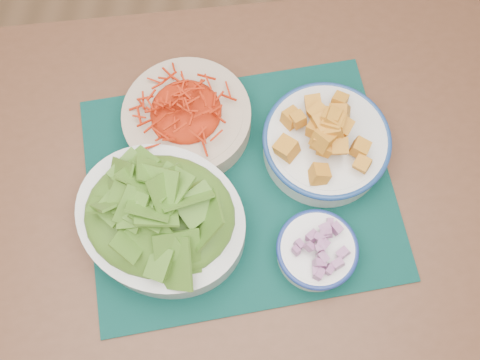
{
  "coord_description": "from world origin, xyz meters",
  "views": [
    {
      "loc": [
        -0.03,
        -0.04,
        1.58
      ],
      "look_at": [
        -0.07,
        0.25,
        0.78
      ],
      "focal_mm": 40.0,
      "sensor_mm": 36.0,
      "label": 1
    }
  ],
  "objects_px": {
    "table": "(199,237)",
    "squash_bowl": "(327,140)",
    "onion_bowl": "(317,250)",
    "carrot_bowl": "(187,115)",
    "placemat": "(240,187)",
    "lettuce_bowl": "(160,215)"
  },
  "relations": [
    {
      "from": "placemat",
      "to": "table",
      "type": "bearing_deg",
      "value": -150.47
    },
    {
      "from": "carrot_bowl",
      "to": "lettuce_bowl",
      "type": "bearing_deg",
      "value": -92.85
    },
    {
      "from": "table",
      "to": "carrot_bowl",
      "type": "relative_size",
      "value": 6.03
    },
    {
      "from": "squash_bowl",
      "to": "onion_bowl",
      "type": "distance_m",
      "value": 0.18
    },
    {
      "from": "lettuce_bowl",
      "to": "table",
      "type": "bearing_deg",
      "value": 33.31
    },
    {
      "from": "placemat",
      "to": "lettuce_bowl",
      "type": "height_order",
      "value": "lettuce_bowl"
    },
    {
      "from": "carrot_bowl",
      "to": "onion_bowl",
      "type": "xyz_separation_m",
      "value": [
        0.23,
        -0.19,
        -0.01
      ]
    },
    {
      "from": "table",
      "to": "lettuce_bowl",
      "type": "xyz_separation_m",
      "value": [
        -0.05,
        -0.01,
        0.15
      ]
    },
    {
      "from": "placemat",
      "to": "squash_bowl",
      "type": "bearing_deg",
      "value": 14.31
    },
    {
      "from": "squash_bowl",
      "to": "lettuce_bowl",
      "type": "height_order",
      "value": "lettuce_bowl"
    },
    {
      "from": "table",
      "to": "squash_bowl",
      "type": "distance_m",
      "value": 0.28
    },
    {
      "from": "lettuce_bowl",
      "to": "carrot_bowl",
      "type": "bearing_deg",
      "value": 106.63
    },
    {
      "from": "onion_bowl",
      "to": "carrot_bowl",
      "type": "bearing_deg",
      "value": 140.18
    },
    {
      "from": "placemat",
      "to": "carrot_bowl",
      "type": "height_order",
      "value": "carrot_bowl"
    },
    {
      "from": "placemat",
      "to": "lettuce_bowl",
      "type": "xyz_separation_m",
      "value": [
        -0.11,
        -0.08,
        0.06
      ]
    },
    {
      "from": "carrot_bowl",
      "to": "squash_bowl",
      "type": "relative_size",
      "value": 1.12
    },
    {
      "from": "table",
      "to": "squash_bowl",
      "type": "height_order",
      "value": "squash_bowl"
    },
    {
      "from": "carrot_bowl",
      "to": "squash_bowl",
      "type": "bearing_deg",
      "value": -3.87
    },
    {
      "from": "table",
      "to": "carrot_bowl",
      "type": "xyz_separation_m",
      "value": [
        -0.04,
        0.17,
        0.14
      ]
    },
    {
      "from": "table",
      "to": "onion_bowl",
      "type": "height_order",
      "value": "onion_bowl"
    },
    {
      "from": "placemat",
      "to": "onion_bowl",
      "type": "xyz_separation_m",
      "value": [
        0.13,
        -0.1,
        0.03
      ]
    },
    {
      "from": "placemat",
      "to": "squash_bowl",
      "type": "distance_m",
      "value": 0.16
    }
  ]
}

